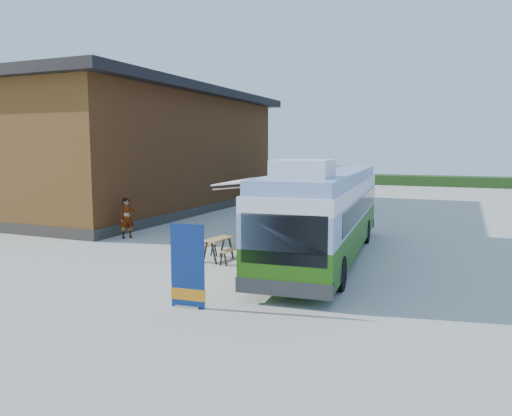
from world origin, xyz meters
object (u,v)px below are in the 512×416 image
at_px(bus, 325,211).
at_px(picnic_table, 218,244).
at_px(slurry_tanker, 320,186).
at_px(banner, 188,274).
at_px(person_b, 338,201).
at_px(person_a, 127,218).

bearing_deg(bus, picnic_table, -157.17).
xyz_separation_m(bus, slurry_tanker, (-4.41, 15.12, -0.36)).
height_order(bus, banner, bus).
bearing_deg(slurry_tanker, person_b, -41.25).
height_order(bus, slurry_tanker, bus).
bearing_deg(person_b, bus, 51.27).
bearing_deg(picnic_table, bus, 35.91).
bearing_deg(picnic_table, person_a, 165.63).
relative_size(picnic_table, person_a, 0.88).
relative_size(banner, slurry_tanker, 0.35).
relative_size(person_b, slurry_tanker, 0.31).
relative_size(bus, person_a, 6.70).
bearing_deg(picnic_table, banner, -63.02).
height_order(banner, picnic_table, banner).
bearing_deg(person_b, picnic_table, 33.88).
xyz_separation_m(person_a, slurry_tanker, (4.58, 14.54, 0.48)).
relative_size(bus, banner, 5.66).
relative_size(bus, picnic_table, 7.60).
distance_m(bus, person_a, 9.05).
bearing_deg(person_b, banner, 41.36).
distance_m(banner, slurry_tanker, 21.93).
height_order(picnic_table, person_b, person_b).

